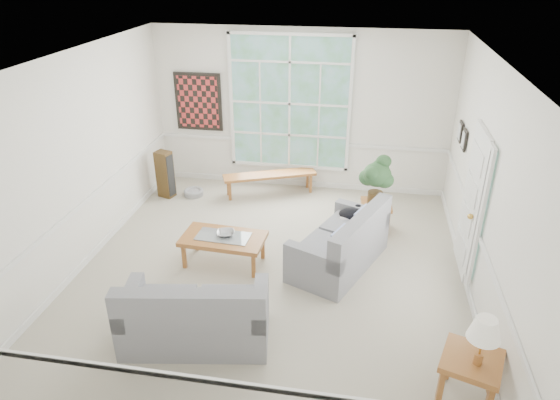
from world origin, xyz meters
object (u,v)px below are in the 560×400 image
(side_table, at_px, (468,380))
(coffee_table, at_px, (224,250))
(loveseat_right, at_px, (339,238))
(end_table, at_px, (375,216))
(loveseat_front, at_px, (195,307))

(side_table, bearing_deg, coffee_table, 146.75)
(loveseat_right, relative_size, coffee_table, 1.39)
(loveseat_right, bearing_deg, side_table, -34.32)
(end_table, bearing_deg, loveseat_right, -114.85)
(end_table, bearing_deg, side_table, -74.85)
(end_table, bearing_deg, coffee_table, -147.61)
(coffee_table, relative_size, end_table, 2.46)
(loveseat_right, bearing_deg, coffee_table, -147.99)
(loveseat_right, bearing_deg, loveseat_front, -106.33)
(side_table, bearing_deg, loveseat_right, 122.34)
(loveseat_right, height_order, loveseat_front, loveseat_front)
(loveseat_right, relative_size, loveseat_front, 0.99)
(loveseat_right, xyz_separation_m, end_table, (0.52, 1.13, -0.21))
(loveseat_right, distance_m, coffee_table, 1.70)
(coffee_table, height_order, side_table, side_table)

